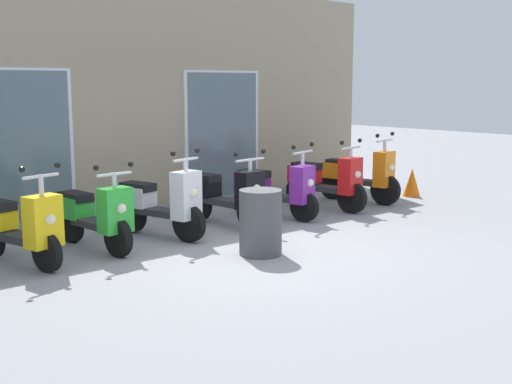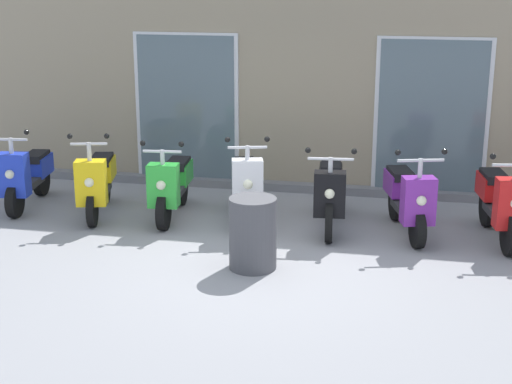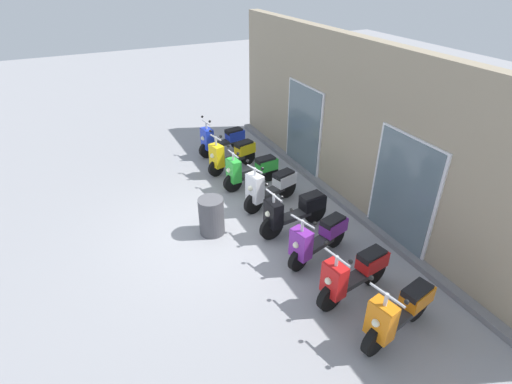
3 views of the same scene
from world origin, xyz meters
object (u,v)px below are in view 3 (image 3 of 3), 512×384
at_px(scooter_yellow, 231,154).
at_px(scooter_purple, 318,238).
at_px(scooter_red, 353,274).
at_px(scooter_white, 270,187).
at_px(scooter_blue, 222,139).
at_px(scooter_green, 251,170).
at_px(trash_bin, 212,216).
at_px(scooter_black, 294,211).
at_px(scooter_orange, 399,313).

relative_size(scooter_yellow, scooter_purple, 1.00).
bearing_deg(scooter_red, scooter_white, 178.63).
height_order(scooter_blue, scooter_yellow, scooter_yellow).
relative_size(scooter_green, trash_bin, 1.92).
bearing_deg(scooter_white, scooter_green, -179.39).
bearing_deg(scooter_green, scooter_yellow, -173.72).
xyz_separation_m(scooter_yellow, scooter_green, (1.00, 0.11, -0.03)).
xyz_separation_m(scooter_white, scooter_black, (1.10, -0.01, -0.01)).
bearing_deg(scooter_blue, scooter_white, -0.70).
bearing_deg(scooter_yellow, scooter_orange, 1.30).
height_order(scooter_orange, trash_bin, scooter_orange).
bearing_deg(scooter_blue, trash_bin, -24.46).
xyz_separation_m(scooter_orange, trash_bin, (-3.70, -1.60, -0.07)).
relative_size(scooter_white, scooter_red, 0.98).
relative_size(scooter_blue, scooter_white, 0.98).
relative_size(scooter_blue, scooter_red, 0.97).
bearing_deg(scooter_black, trash_bin, -112.99).
bearing_deg(scooter_green, scooter_white, 0.61).
xyz_separation_m(scooter_blue, scooter_red, (6.29, -0.11, 0.03)).
xyz_separation_m(scooter_blue, scooter_green, (2.12, -0.05, 0.00)).
xyz_separation_m(scooter_black, scooter_purple, (0.97, -0.05, -0.01)).
bearing_deg(scooter_orange, scooter_yellow, -178.70).
relative_size(scooter_green, scooter_orange, 1.00).
bearing_deg(scooter_purple, scooter_red, -1.12).
xyz_separation_m(scooter_yellow, scooter_orange, (6.14, 0.14, 0.00)).
xyz_separation_m(scooter_yellow, scooter_white, (2.01, 0.12, 0.01)).
bearing_deg(scooter_black, scooter_green, -179.85).
xyz_separation_m(scooter_yellow, scooter_purple, (4.07, 0.07, -0.01)).
distance_m(scooter_blue, scooter_green, 2.12).
bearing_deg(trash_bin, scooter_yellow, 149.12).
xyz_separation_m(scooter_white, scooter_orange, (4.13, 0.02, -0.01)).
height_order(scooter_white, trash_bin, scooter_white).
bearing_deg(trash_bin, scooter_red, 28.69).
bearing_deg(scooter_blue, scooter_black, -0.59).
bearing_deg(scooter_white, trash_bin, -74.77).
bearing_deg(scooter_purple, scooter_blue, 178.98).
distance_m(scooter_green, trash_bin, 2.12).
xyz_separation_m(scooter_purple, trash_bin, (-1.64, -1.52, -0.06)).
bearing_deg(scooter_green, scooter_black, 0.15).
distance_m(scooter_blue, scooter_black, 4.22).
bearing_deg(scooter_black, scooter_orange, 0.44).
relative_size(scooter_yellow, scooter_black, 0.90).
distance_m(scooter_yellow, scooter_black, 3.10).
bearing_deg(scooter_red, scooter_yellow, -179.50).
bearing_deg(scooter_blue, scooter_yellow, -8.13).
xyz_separation_m(scooter_green, scooter_purple, (3.07, -0.04, 0.02)).
distance_m(scooter_white, scooter_red, 3.17).
height_order(scooter_green, scooter_orange, scooter_orange).
distance_m(scooter_orange, trash_bin, 4.03).
height_order(scooter_blue, scooter_purple, scooter_purple).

